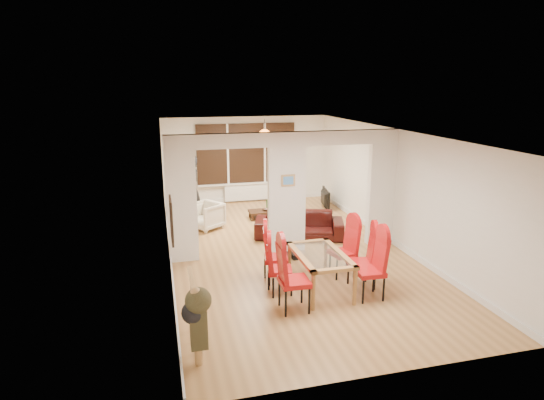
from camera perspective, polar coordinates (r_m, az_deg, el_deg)
name	(u,v)px	position (r m, az deg, el deg)	size (l,w,h in m)	color
floor	(286,251)	(10.03, 1.80, -6.39)	(5.00, 9.00, 0.01)	#A87744
room_walls	(287,193)	(9.64, 1.86, 0.85)	(5.00, 9.00, 2.60)	silver
divider_wall	(287,193)	(9.64, 1.86, 0.85)	(5.00, 0.18, 2.60)	white
bay_window_blinds	(246,153)	(13.85, -3.23, 5.86)	(3.00, 0.08, 1.80)	black
radiator	(247,192)	(14.04, -3.13, 0.99)	(1.40, 0.08, 0.50)	white
pendant_light	(265,136)	(12.72, -0.94, 8.07)	(0.36, 0.36, 0.36)	orange
stair_newel	(194,308)	(6.55, -9.78, -13.22)	(0.40, 1.20, 1.10)	tan
wall_poster	(171,220)	(6.89, -12.52, -2.51)	(0.04, 0.52, 0.67)	gray
pillar_photo	(288,180)	(9.48, 2.04, 2.47)	(0.30, 0.03, 0.25)	#4C8CD8
dining_table	(320,272)	(8.15, 6.03, -8.94)	(0.82, 1.46, 0.69)	#A3713C
dining_chair_la	(294,276)	(7.35, 2.82, -9.53)	(0.47, 0.47, 1.17)	#AC1113
dining_chair_lb	(280,266)	(7.93, 1.01, -8.28)	(0.41, 0.41, 1.01)	#AC1113
dining_chair_lc	(276,254)	(8.38, 0.53, -6.81)	(0.42, 0.42, 1.06)	#AC1113
dining_chair_ra	(370,267)	(7.91, 12.15, -8.19)	(0.45, 0.45, 1.13)	#AC1113
dining_chair_rb	(362,259)	(8.30, 11.25, -7.24)	(0.43, 0.43, 1.08)	#AC1113
dining_chair_rc	(343,249)	(8.71, 8.84, -6.10)	(0.43, 0.43, 1.07)	#AC1113
sofa	(299,225)	(10.83, 3.43, -3.11)	(2.07, 0.81, 0.61)	black
armchair	(206,216)	(11.54, -8.32, -1.97)	(0.73, 0.71, 0.67)	beige
person	(192,188)	(12.25, -10.03, 1.48)	(0.41, 0.63, 1.72)	black
television	(323,199)	(13.39, 6.36, 0.17)	(0.13, 0.98, 0.56)	black
coffee_table	(267,214)	(12.35, -0.67, -1.79)	(0.96, 0.48, 0.22)	black
bottle	(267,204)	(12.40, -0.57, -0.53)	(0.07, 0.07, 0.28)	#143F19
bowl	(266,210)	(12.30, -0.76, -1.21)	(0.20, 0.20, 0.05)	black
shoes	(290,256)	(9.60, 2.33, -7.03)	(0.26, 0.28, 0.11)	black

